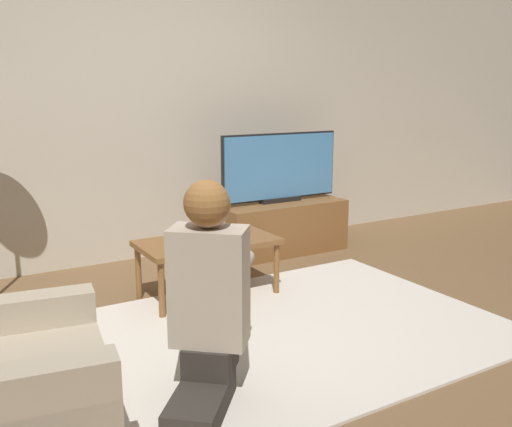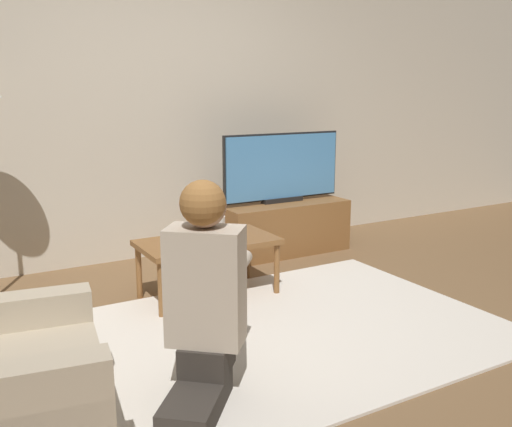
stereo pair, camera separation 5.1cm
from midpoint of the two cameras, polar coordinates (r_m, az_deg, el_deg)
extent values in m
plane|color=brown|center=(3.36, 0.29, -12.34)|extent=(10.00, 10.00, 0.00)
cube|color=beige|center=(4.81, -11.84, 10.86)|extent=(10.00, 0.06, 2.60)
cube|color=silver|center=(3.36, 0.29, -12.22)|extent=(2.84, 1.83, 0.02)
cube|color=brown|center=(5.00, 2.11, -1.33)|extent=(1.13, 0.49, 0.44)
cube|color=black|center=(4.95, 2.14, 1.40)|extent=(0.38, 0.08, 0.04)
cube|color=black|center=(4.91, 2.11, 4.74)|extent=(1.13, 0.03, 0.57)
cube|color=#4C8CC6|center=(4.90, 2.16, 4.73)|extent=(1.10, 0.04, 0.54)
cube|color=brown|center=(3.88, -5.25, -2.89)|extent=(0.92, 0.50, 0.04)
cylinder|color=brown|center=(3.60, -9.84, -7.64)|extent=(0.04, 0.04, 0.37)
cylinder|color=brown|center=(3.96, 1.69, -5.60)|extent=(0.04, 0.04, 0.37)
cylinder|color=brown|center=(3.98, -12.04, -5.78)|extent=(0.04, 0.04, 0.37)
cylinder|color=brown|center=(4.30, -1.34, -4.11)|extent=(0.04, 0.04, 0.37)
cube|color=#B7A88E|center=(2.50, -24.29, -17.75)|extent=(0.88, 0.93, 0.40)
cube|color=#B7A88E|center=(2.77, -24.23, -13.02)|extent=(0.78, 0.25, 0.54)
cube|color=#332D28|center=(2.63, -6.14, -18.22)|extent=(0.47, 0.50, 0.11)
cube|color=#332D28|center=(2.72, -5.11, -14.04)|extent=(0.32, 0.33, 0.14)
cube|color=#C1B29E|center=(2.59, -5.26, -7.27)|extent=(0.39, 0.37, 0.54)
sphere|color=tan|center=(2.49, -5.43, 0.79)|extent=(0.20, 0.20, 0.20)
sphere|color=#9E6B38|center=(2.47, -5.55, 1.04)|extent=(0.20, 0.20, 0.20)
cube|color=black|center=(2.92, -3.39, -4.38)|extent=(0.12, 0.12, 0.04)
cylinder|color=#C1B29E|center=(2.79, -1.91, -5.19)|extent=(0.25, 0.27, 0.07)
cylinder|color=#C1B29E|center=(2.84, -5.96, -4.95)|extent=(0.25, 0.27, 0.07)
cylinder|color=#4C3823|center=(3.83, -4.82, -2.33)|extent=(0.10, 0.10, 0.06)
cylinder|color=silver|center=(3.81, -4.85, -1.10)|extent=(0.18, 0.18, 0.11)
cube|color=black|center=(3.70, -7.83, -3.30)|extent=(0.04, 0.15, 0.02)
camera|label=1|loc=(0.03, -90.39, -0.09)|focal=40.00mm
camera|label=2|loc=(0.03, 89.61, 0.09)|focal=40.00mm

